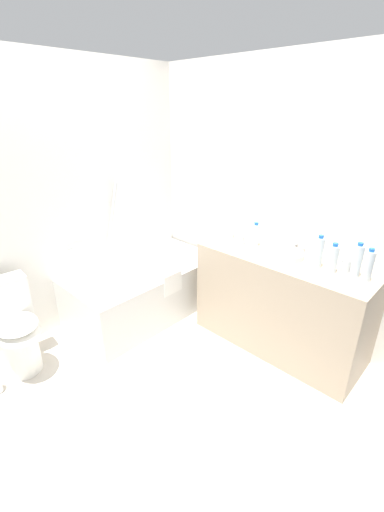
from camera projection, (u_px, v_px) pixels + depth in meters
ground_plane at (146, 388)px, 2.53m from camera, size 3.89×3.89×0.00m
wall_back_tiled at (43, 205)px, 2.85m from camera, size 3.29×0.10×2.35m
wall_right_mirror at (267, 199)px, 3.05m from camera, size 0.10×2.81×2.35m
bathtub at (144, 288)px, 3.38m from camera, size 1.47×0.78×1.28m
toilet at (15, 329)px, 2.59m from camera, size 0.38×0.54×0.75m
vanity_counter at (281, 302)px, 2.85m from camera, size 0.58×1.41×0.84m
sink_basin at (285, 254)px, 2.66m from camera, size 0.29×0.29×0.05m
sink_faucet at (296, 247)px, 2.78m from camera, size 0.11×0.15×0.07m
water_bottle_0 at (357, 261)px, 2.33m from camera, size 0.07×0.07×0.25m
water_bottle_1 at (333, 259)px, 2.39m from camera, size 0.07×0.07×0.22m
water_bottle_2 at (256, 235)px, 2.86m from camera, size 0.06×0.06×0.20m
water_bottle_3 at (368, 266)px, 2.27m from camera, size 0.07×0.07×0.23m
water_bottle_4 at (319, 252)px, 2.47m from camera, size 0.06×0.06×0.25m
drinking_glass_0 at (346, 265)px, 2.43m from camera, size 0.07×0.07×0.09m
drinking_glass_1 at (230, 232)px, 3.07m from camera, size 0.07×0.07×0.09m
drinking_glass_2 at (241, 240)px, 2.92m from camera, size 0.06×0.06×0.08m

